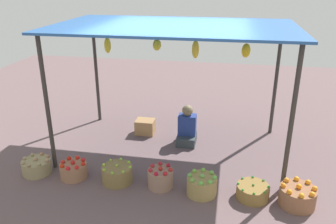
# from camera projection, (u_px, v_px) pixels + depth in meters

# --- Properties ---
(ground_plane) EXTENTS (14.00, 14.00, 0.00)m
(ground_plane) POSITION_uv_depth(u_px,v_px,m) (173.00, 148.00, 6.58)
(ground_plane) COLOR #685254
(market_stall_structure) EXTENTS (4.05, 2.41, 2.30)m
(market_stall_structure) POSITION_uv_depth(u_px,v_px,m) (174.00, 34.00, 5.78)
(market_stall_structure) COLOR #38332D
(market_stall_structure) RESTS_ON ground
(vendor_person) EXTENTS (0.36, 0.44, 0.78)m
(vendor_person) POSITION_uv_depth(u_px,v_px,m) (187.00, 129.00, 6.67)
(vendor_person) COLOR #353E43
(vendor_person) RESTS_ON ground
(basket_potatoes) EXTENTS (0.47, 0.47, 0.29)m
(basket_potatoes) POSITION_uv_depth(u_px,v_px,m) (37.00, 166.00, 5.71)
(basket_potatoes) COLOR #97885E
(basket_potatoes) RESTS_ON ground
(basket_red_tomatoes) EXTENTS (0.43, 0.43, 0.31)m
(basket_red_tomatoes) POSITION_uv_depth(u_px,v_px,m) (74.00, 170.00, 5.59)
(basket_red_tomatoes) COLOR #9C6C4F
(basket_red_tomatoes) RESTS_ON ground
(basket_limes) EXTENTS (0.49, 0.49, 0.31)m
(basket_limes) POSITION_uv_depth(u_px,v_px,m) (117.00, 174.00, 5.47)
(basket_limes) COLOR olive
(basket_limes) RESTS_ON ground
(basket_red_apples) EXTENTS (0.40, 0.40, 0.36)m
(basket_red_apples) POSITION_uv_depth(u_px,v_px,m) (161.00, 178.00, 5.33)
(basket_red_apples) COLOR #997560
(basket_red_apples) RESTS_ON ground
(basket_green_apples) EXTENTS (0.45, 0.45, 0.34)m
(basket_green_apples) POSITION_uv_depth(u_px,v_px,m) (202.00, 185.00, 5.15)
(basket_green_apples) COLOR #A0884F
(basket_green_apples) RESTS_ON ground
(basket_green_chilies) EXTENTS (0.48, 0.48, 0.24)m
(basket_green_chilies) POSITION_uv_depth(u_px,v_px,m) (253.00, 192.00, 5.08)
(basket_green_chilies) COLOR olive
(basket_green_chilies) RESTS_ON ground
(basket_oranges) EXTENTS (0.51, 0.51, 0.34)m
(basket_oranges) POSITION_uv_depth(u_px,v_px,m) (297.00, 196.00, 4.91)
(basket_oranges) COLOR #8C5D3F
(basket_oranges) RESTS_ON ground
(wooden_crate_near_vendor) EXTENTS (0.38, 0.31, 0.30)m
(wooden_crate_near_vendor) POSITION_uv_depth(u_px,v_px,m) (145.00, 127.00, 7.13)
(wooden_crate_near_vendor) COLOR #A57A4C
(wooden_crate_near_vendor) RESTS_ON ground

